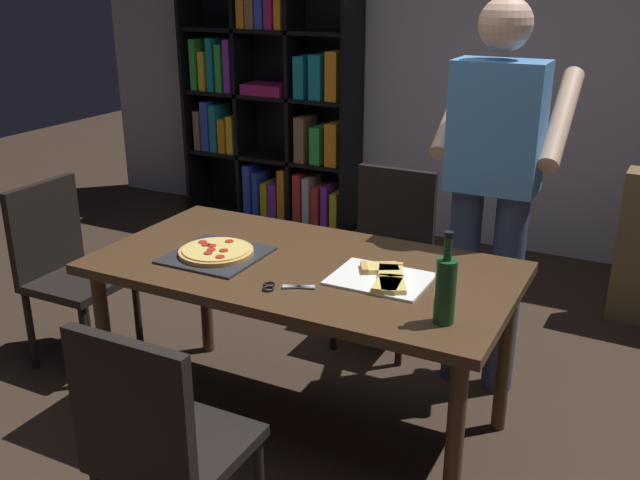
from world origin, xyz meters
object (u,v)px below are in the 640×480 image
(kitchen_scissors, at_px, (279,287))
(person_serving_pizza, at_px, (493,178))
(wine_bottle, at_px, (445,289))
(pepperoni_pizza_on_tray, at_px, (216,253))
(chair_far_side, at_px, (388,246))
(bookshelf, at_px, (273,104))
(chair_left_end, at_px, (65,263))
(dining_table, at_px, (303,281))
(chair_near_camera, at_px, (159,440))

(kitchen_scissors, bearing_deg, person_serving_pizza, 60.96)
(person_serving_pizza, relative_size, wine_bottle, 5.54)
(pepperoni_pizza_on_tray, xyz_separation_m, wine_bottle, (1.00, -0.15, 0.10))
(pepperoni_pizza_on_tray, bearing_deg, person_serving_pizza, 40.90)
(pepperoni_pizza_on_tray, distance_m, kitchen_scissors, 0.42)
(chair_far_side, xyz_separation_m, kitchen_scissors, (0.04, -1.17, 0.24))
(person_serving_pizza, xyz_separation_m, pepperoni_pizza_on_tray, (-0.91, -0.79, -0.23))
(person_serving_pizza, distance_m, pepperoni_pizza_on_tray, 1.23)
(person_serving_pizza, distance_m, kitchen_scissors, 1.11)
(pepperoni_pizza_on_tray, bearing_deg, bookshelf, 115.54)
(wine_bottle, bearing_deg, pepperoni_pizza_on_tray, 171.43)
(chair_far_side, relative_size, kitchen_scissors, 4.59)
(wine_bottle, bearing_deg, chair_left_end, 173.00)
(bookshelf, bearing_deg, chair_left_end, -84.89)
(dining_table, height_order, chair_near_camera, chair_near_camera)
(kitchen_scissors, bearing_deg, chair_far_side, 91.76)
(chair_near_camera, height_order, wine_bottle, wine_bottle)
(chair_near_camera, relative_size, person_serving_pizza, 0.51)
(chair_far_side, bearing_deg, chair_near_camera, -90.00)
(dining_table, xyz_separation_m, pepperoni_pizza_on_tray, (-0.35, -0.09, 0.09))
(chair_far_side, xyz_separation_m, person_serving_pizza, (0.56, -0.22, 0.49))
(dining_table, height_order, bookshelf, bookshelf)
(chair_near_camera, bearing_deg, chair_left_end, 145.05)
(dining_table, bearing_deg, person_serving_pizza, 51.23)
(chair_near_camera, relative_size, wine_bottle, 2.85)
(dining_table, xyz_separation_m, person_serving_pizza, (0.56, 0.70, 0.32))
(dining_table, distance_m, wine_bottle, 0.72)
(person_serving_pizza, distance_m, wine_bottle, 0.96)
(chair_near_camera, xyz_separation_m, kitchen_scissors, (0.04, 0.67, 0.24))
(chair_near_camera, height_order, chair_far_side, same)
(kitchen_scissors, bearing_deg, chair_left_end, 169.61)
(chair_left_end, height_order, person_serving_pizza, person_serving_pizza)
(dining_table, distance_m, person_serving_pizza, 0.96)
(kitchen_scissors, bearing_deg, bookshelf, 120.81)
(person_serving_pizza, bearing_deg, bookshelf, 141.29)
(wine_bottle, bearing_deg, kitchen_scissors, -179.44)
(chair_far_side, xyz_separation_m, pepperoni_pizza_on_tray, (-0.35, -1.01, 0.25))
(kitchen_scissors, bearing_deg, wine_bottle, 0.56)
(dining_table, relative_size, chair_near_camera, 1.85)
(dining_table, height_order, chair_far_side, chair_far_side)
(chair_left_end, xyz_separation_m, pepperoni_pizza_on_tray, (0.97, -0.09, 0.25))
(chair_left_end, relative_size, kitchen_scissors, 4.59)
(chair_left_end, bearing_deg, person_serving_pizza, 20.44)
(pepperoni_pizza_on_tray, bearing_deg, wine_bottle, -8.57)
(pepperoni_pizza_on_tray, height_order, kitchen_scissors, pepperoni_pizza_on_tray)
(bookshelf, bearing_deg, dining_table, -57.24)
(chair_far_side, relative_size, bookshelf, 0.46)
(chair_far_side, bearing_deg, kitchen_scissors, -88.24)
(dining_table, relative_size, person_serving_pizza, 0.95)
(dining_table, xyz_separation_m, bookshelf, (-1.53, 2.38, 0.24))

